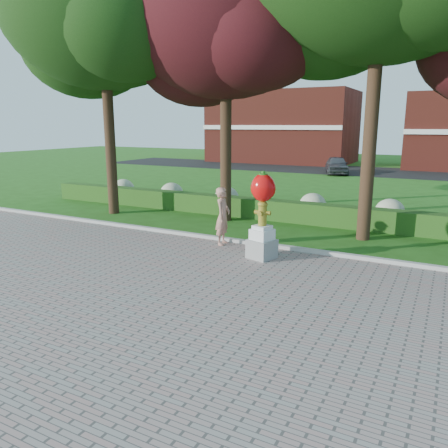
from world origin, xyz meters
The scene contains 12 objects.
ground centered at (0.00, 0.00, 0.00)m, with size 100.00×100.00×0.00m, color #255515.
walkway centered at (0.00, -4.00, 0.02)m, with size 40.00×14.00×0.04m, color gray.
curb centered at (0.00, 3.00, 0.07)m, with size 40.00×0.18×0.15m, color #ADADA5.
lawn_hedge centered at (0.00, 7.00, 0.40)m, with size 24.00×0.70×0.80m, color #254D16.
hydrangea_row centered at (0.57, 8.00, 0.55)m, with size 20.10×1.10×0.99m.
street centered at (0.00, 28.00, 0.01)m, with size 50.00×8.00×0.02m, color black.
building_left centered at (-10.00, 34.00, 3.50)m, with size 14.00×8.00×7.00m, color maroon.
tree_far_left centered at (-7.11, 5.09, 7.96)m, with size 9.00×7.68×11.66m.
tree_mid_left centered at (-2.10, 6.08, 7.30)m, with size 8.25×7.04×10.69m.
hydrant_sculpture centered at (1.35, 1.82, 1.36)m, with size 0.84×0.84×2.50m.
woman centered at (-0.33, 2.60, 0.96)m, with size 0.67×0.44×1.84m, color tan.
parked_car centered at (-2.14, 25.00, 0.70)m, with size 1.60×3.97×1.35m, color #414349.
Camera 1 is at (6.00, -9.34, 3.80)m, focal length 35.00 mm.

